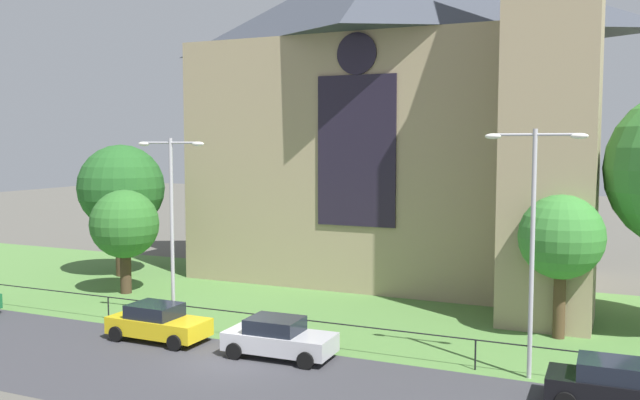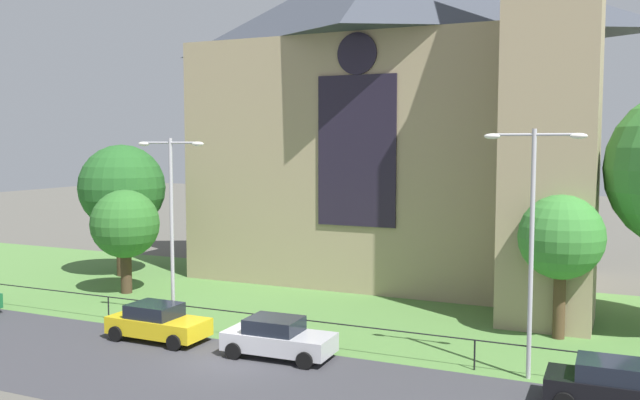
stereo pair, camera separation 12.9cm
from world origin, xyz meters
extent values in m
plane|color=#56544C|center=(0.00, 10.00, 0.00)|extent=(160.00, 160.00, 0.00)
cube|color=#38383D|center=(0.00, -2.00, 0.00)|extent=(120.00, 8.00, 0.01)
cube|color=#517F3D|center=(0.00, 8.00, 0.00)|extent=(120.00, 20.00, 0.01)
cube|color=tan|center=(0.33, 18.34, 7.00)|extent=(22.00, 12.00, 14.00)
cube|color=black|center=(0.33, 12.29, 7.70)|extent=(4.40, 0.16, 8.00)
cylinder|color=black|center=(0.33, 12.29, 12.80)|extent=(2.20, 0.15, 2.20)
cube|color=tan|center=(10.33, 10.34, 9.00)|extent=(4.00, 4.00, 18.00)
cylinder|color=black|center=(0.33, 2.50, 1.10)|extent=(33.52, 0.05, 0.05)
cylinder|color=black|center=(-8.05, 2.50, 0.55)|extent=(0.07, 0.07, 1.10)
cylinder|color=black|center=(0.33, 2.50, 0.55)|extent=(0.06, 0.07, 1.10)
cylinder|color=black|center=(8.71, 2.50, 0.55)|extent=(0.07, 0.07, 1.10)
cylinder|color=#4C3823|center=(-14.56, 11.29, 1.74)|extent=(0.88, 0.88, 3.47)
sphere|color=#235B23|center=(-14.56, 11.29, 5.43)|extent=(5.21, 5.21, 5.21)
cylinder|color=#4C3823|center=(11.08, 7.97, 1.48)|extent=(0.50, 0.50, 2.96)
sphere|color=#387F33|center=(11.08, 7.97, 4.28)|extent=(3.52, 3.52, 3.52)
cylinder|color=#423021|center=(-11.15, 7.44, 1.20)|extent=(0.60, 0.60, 2.40)
sphere|color=#2D6B28|center=(-11.15, 7.44, 3.79)|extent=(3.69, 3.69, 3.69)
cylinder|color=#B2B2B7|center=(-4.36, 2.40, 4.18)|extent=(0.16, 0.16, 8.35)
cylinder|color=#B2B2B7|center=(-5.06, 2.40, 8.15)|extent=(1.40, 0.10, 0.10)
cylinder|color=#B2B2B7|center=(-3.66, 2.40, 8.15)|extent=(1.40, 0.10, 0.10)
ellipsoid|color=white|center=(-5.76, 2.40, 8.10)|extent=(0.57, 0.26, 0.20)
ellipsoid|color=white|center=(-2.96, 2.40, 8.10)|extent=(0.57, 0.26, 0.20)
cylinder|color=#B2B2B7|center=(10.59, 2.40, 4.32)|extent=(0.16, 0.16, 8.63)
cylinder|color=#B2B2B7|center=(9.89, 2.40, 8.43)|extent=(1.40, 0.10, 0.10)
cylinder|color=#B2B2B7|center=(11.29, 2.40, 8.43)|extent=(1.40, 0.10, 0.10)
ellipsoid|color=white|center=(9.19, 2.40, 8.38)|extent=(0.57, 0.26, 0.20)
ellipsoid|color=white|center=(11.99, 2.40, 8.38)|extent=(0.57, 0.26, 0.20)
cube|color=gold|center=(-3.99, 0.89, 0.61)|extent=(4.23, 1.87, 0.70)
cube|color=black|center=(-4.19, 0.89, 1.23)|extent=(2.03, 1.63, 0.55)
cylinder|color=black|center=(-2.51, 1.76, 0.32)|extent=(0.64, 0.23, 0.64)
cylinder|color=black|center=(-2.54, -0.04, 0.32)|extent=(0.64, 0.23, 0.64)
cylinder|color=black|center=(-5.45, 1.82, 0.32)|extent=(0.64, 0.23, 0.64)
cylinder|color=black|center=(-5.48, 0.02, 0.32)|extent=(0.64, 0.23, 0.64)
cube|color=#B7B7BC|center=(1.60, 0.94, 0.61)|extent=(4.25, 1.92, 0.70)
cube|color=black|center=(1.40, 0.93, 1.23)|extent=(2.04, 1.66, 0.55)
cylinder|color=black|center=(3.05, 1.88, 0.32)|extent=(0.65, 0.24, 0.64)
cylinder|color=black|center=(3.10, 0.08, 0.32)|extent=(0.65, 0.24, 0.64)
cylinder|color=black|center=(0.11, 1.80, 0.32)|extent=(0.65, 0.24, 0.64)
cylinder|color=black|center=(0.16, 0.00, 0.32)|extent=(0.65, 0.24, 0.64)
cube|color=black|center=(13.45, 0.60, 0.61)|extent=(4.23, 1.87, 0.70)
cube|color=black|center=(13.25, 0.60, 1.23)|extent=(2.02, 1.63, 0.55)
cylinder|color=black|center=(11.97, 1.48, 0.32)|extent=(0.64, 0.23, 0.64)
camera|label=1|loc=(13.44, -21.82, 8.19)|focal=38.60mm
camera|label=2|loc=(13.55, -21.77, 8.19)|focal=38.60mm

